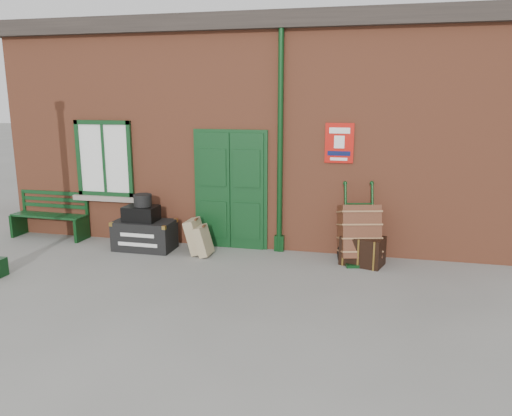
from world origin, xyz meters
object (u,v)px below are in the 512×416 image
(houdini_trunk, at_px, (145,235))
(dark_trunk, at_px, (363,250))
(bench, at_px, (51,214))
(porter_trolley, at_px, (359,233))

(houdini_trunk, distance_m, dark_trunk, 4.06)
(bench, distance_m, dark_trunk, 6.33)
(bench, height_order, porter_trolley, porter_trolley)
(bench, distance_m, houdini_trunk, 2.30)
(bench, height_order, dark_trunk, bench)
(porter_trolley, bearing_deg, houdini_trunk, 168.01)
(bench, bearing_deg, porter_trolley, -0.19)
(houdini_trunk, bearing_deg, dark_trunk, 0.84)
(dark_trunk, bearing_deg, porter_trolley, 136.41)
(bench, distance_m, porter_trolley, 6.25)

